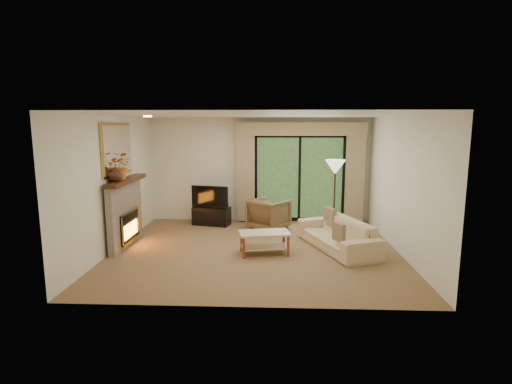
{
  "coord_description": "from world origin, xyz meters",
  "views": [
    {
      "loc": [
        0.34,
        -7.52,
        2.42
      ],
      "look_at": [
        0.0,
        0.3,
        1.1
      ],
      "focal_mm": 28.0,
      "sensor_mm": 36.0,
      "label": 1
    }
  ],
  "objects_px": {
    "armchair": "(269,214)",
    "sofa": "(337,234)",
    "media_console": "(212,216)",
    "coffee_table": "(264,243)"
  },
  "relations": [
    {
      "from": "armchair",
      "to": "sofa",
      "type": "distance_m",
      "value": 1.98
    },
    {
      "from": "armchair",
      "to": "media_console",
      "type": "bearing_deg",
      "value": 21.4
    },
    {
      "from": "media_console",
      "to": "sofa",
      "type": "distance_m",
      "value": 3.31
    },
    {
      "from": "armchair",
      "to": "sofa",
      "type": "relative_size",
      "value": 0.39
    },
    {
      "from": "sofa",
      "to": "coffee_table",
      "type": "distance_m",
      "value": 1.47
    },
    {
      "from": "media_console",
      "to": "armchair",
      "type": "distance_m",
      "value": 1.46
    },
    {
      "from": "armchair",
      "to": "sofa",
      "type": "height_order",
      "value": "armchair"
    },
    {
      "from": "coffee_table",
      "to": "armchair",
      "type": "bearing_deg",
      "value": 77.64
    },
    {
      "from": "armchair",
      "to": "sofa",
      "type": "bearing_deg",
      "value": 169.83
    },
    {
      "from": "sofa",
      "to": "armchair",
      "type": "bearing_deg",
      "value": -157.22
    }
  ]
}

